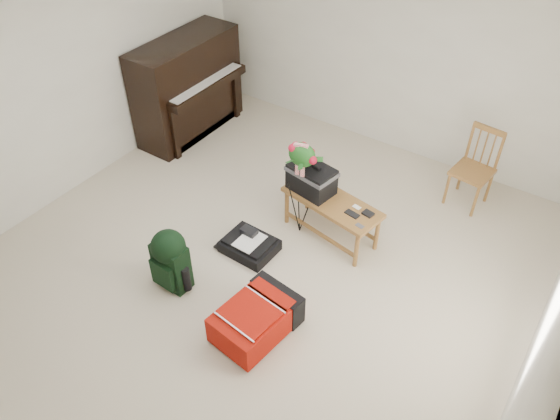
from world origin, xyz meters
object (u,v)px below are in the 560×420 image
Objects in this scene: piano at (188,89)px; red_suitcase at (260,315)px; bench at (316,188)px; green_backpack at (170,257)px; black_duffel at (250,245)px; flower_stand at (301,190)px; dining_chair at (474,169)px.

red_suitcase is (2.65, -2.13, -0.43)m from piano.
bench reaches higher than green_backpack.
black_duffel is 0.76m from flower_stand.
dining_chair reaches higher than black_duffel.
black_duffel is (2.00, -1.41, -0.52)m from piano.
bench is 0.96× the size of flower_stand.
dining_chair is 1.38× the size of green_backpack.
piano is at bearing 129.44° from green_backpack.
black_duffel is at bearing -132.01° from flower_stand.
dining_chair is 3.35m from green_backpack.
piano is 2.76m from green_backpack.
dining_chair is 1.16× the size of red_suitcase.
bench is at bearing -123.59° from dining_chair.
bench is at bearing 26.21° from flower_stand.
red_suitcase is 1.38m from flower_stand.
dining_chair is at bearing 9.73° from piano.
red_suitcase is at bearing -68.69° from bench.
piano reaches higher than red_suitcase.
dining_chair is at bearing 53.94° from black_duffel.
bench is at bearing -17.88° from piano.
dining_chair is 2.89m from red_suitcase.
bench is 2.07× the size of black_duffel.
bench is 1.80m from dining_chair.
piano is 1.91× the size of red_suitcase.
green_backpack reaches higher than black_duffel.
flower_stand reaches higher than green_backpack.
red_suitcase is at bearing 4.89° from green_backpack.
bench is at bearing 65.65° from green_backpack.
bench is at bearing 61.16° from black_duffel.
green_backpack is (-0.70, -1.42, -0.20)m from bench.
dining_chair reaches higher than green_backpack.
piano is 3.43m from red_suitcase.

